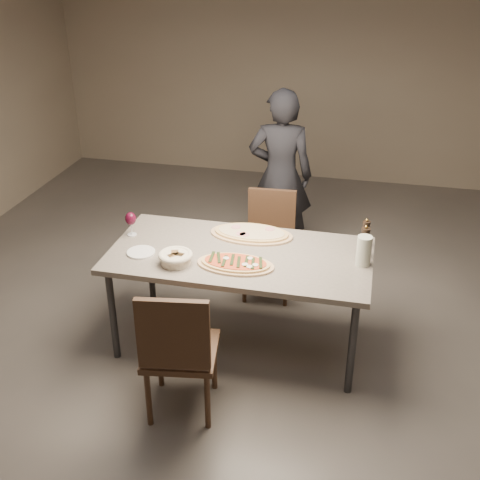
% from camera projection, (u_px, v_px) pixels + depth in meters
% --- Properties ---
extents(room, '(7.00, 7.00, 7.00)m').
position_uv_depth(room, '(240.00, 164.00, 3.84)').
color(room, '#58524C').
rests_on(room, ground).
extents(dining_table, '(1.80, 0.90, 0.75)m').
position_uv_depth(dining_table, '(240.00, 260.00, 4.16)').
color(dining_table, slate).
rests_on(dining_table, ground).
extents(zucchini_pizza, '(0.52, 0.29, 0.05)m').
position_uv_depth(zucchini_pizza, '(236.00, 264.00, 3.97)').
color(zucchini_pizza, tan).
rests_on(zucchini_pizza, dining_table).
extents(ham_pizza, '(0.61, 0.34, 0.04)m').
position_uv_depth(ham_pizza, '(251.00, 233.00, 4.37)').
color(ham_pizza, tan).
rests_on(ham_pizza, dining_table).
extents(bread_basket, '(0.23, 0.23, 0.08)m').
position_uv_depth(bread_basket, '(176.00, 257.00, 3.98)').
color(bread_basket, beige).
rests_on(bread_basket, dining_table).
extents(oil_dish, '(0.14, 0.14, 0.02)m').
position_uv_depth(oil_dish, '(245.00, 269.00, 3.93)').
color(oil_dish, white).
rests_on(oil_dish, dining_table).
extents(pepper_mill_left, '(0.06, 0.06, 0.23)m').
position_uv_depth(pepper_mill_left, '(365.00, 242.00, 4.05)').
color(pepper_mill_left, black).
rests_on(pepper_mill_left, dining_table).
extents(pepper_mill_right, '(0.05, 0.05, 0.21)m').
position_uv_depth(pepper_mill_right, '(366.00, 233.00, 4.19)').
color(pepper_mill_right, black).
rests_on(pepper_mill_right, dining_table).
extents(carafe, '(0.10, 0.10, 0.21)m').
position_uv_depth(carafe, '(364.00, 251.00, 3.95)').
color(carafe, silver).
rests_on(carafe, dining_table).
extents(wine_glass, '(0.08, 0.08, 0.18)m').
position_uv_depth(wine_glass, '(131.00, 219.00, 4.33)').
color(wine_glass, silver).
rests_on(wine_glass, dining_table).
extents(side_plate, '(0.19, 0.19, 0.01)m').
position_uv_depth(side_plate, '(141.00, 252.00, 4.13)').
color(side_plate, white).
rests_on(side_plate, dining_table).
extents(chair_near, '(0.50, 0.50, 0.93)m').
position_uv_depth(chair_near, '(178.00, 348.00, 3.56)').
color(chair_near, '#3E281A').
rests_on(chair_near, ground).
extents(chair_far, '(0.43, 0.43, 0.87)m').
position_uv_depth(chair_far, '(270.00, 237.00, 4.93)').
color(chair_far, '#3E281A').
rests_on(chair_far, ground).
extents(diner, '(0.61, 0.43, 1.57)m').
position_uv_depth(diner, '(280.00, 176.00, 5.35)').
color(diner, black).
rests_on(diner, ground).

